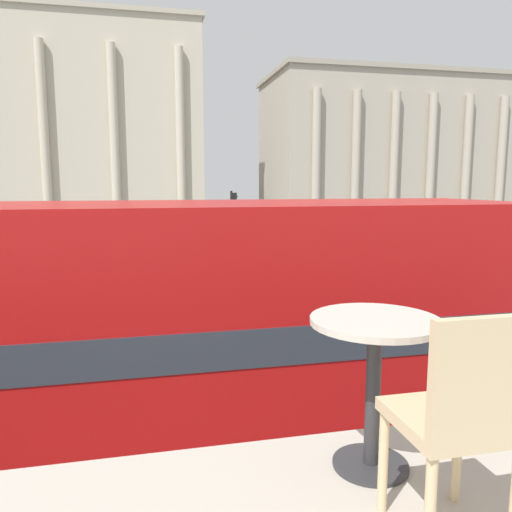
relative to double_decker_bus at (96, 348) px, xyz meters
name	(u,v)px	position (x,y,z in m)	size (l,w,h in m)	color
double_decker_bus	(96,348)	(0.00, 0.00, 0.00)	(11.38, 2.72, 4.17)	black
cafe_dining_table	(374,359)	(1.67, -4.42, 1.29)	(0.60, 0.60, 0.73)	#2D2D30
cafe_chair_0	(461,415)	(1.74, -4.97, 1.27)	(0.40, 0.40, 0.91)	#D1B789
plaza_building_left	(85,124)	(-5.37, 53.39, 8.68)	(25.73, 12.31, 22.00)	beige
plaza_building_right	(382,150)	(29.53, 51.12, 6.19)	(28.38, 15.23, 17.03)	#B2A893
traffic_light_near	(405,257)	(7.70, 6.00, 0.06)	(0.42, 0.24, 3.64)	black
traffic_light_mid	(108,235)	(-0.81, 14.72, 0.00)	(0.42, 0.24, 3.54)	black
traffic_light_far	(233,217)	(5.33, 19.95, 0.29)	(0.42, 0.24, 4.03)	black
car_silver	(178,253)	(2.42, 20.46, -1.63)	(4.20, 1.93, 1.35)	black
car_white	(242,256)	(5.56, 18.55, -1.63)	(4.20, 1.93, 1.35)	black
pedestrian_white	(381,306)	(7.08, 6.06, -1.32)	(0.32, 0.32, 1.74)	#282B33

